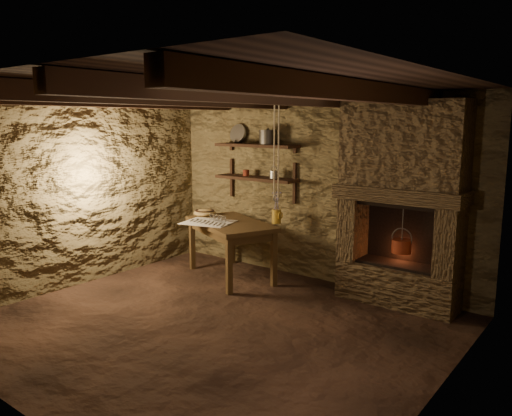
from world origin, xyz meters
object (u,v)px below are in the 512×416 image
Objects in this scene: work_table at (231,248)px; wooden_bowl at (205,213)px; stoneware_jug at (277,210)px; iron_stockpot at (268,138)px; red_pot at (402,245)px.

work_table is 4.90× the size of wooden_bowl.
work_table is 0.71m from wooden_bowl.
wooden_bowl is at bearing -178.94° from stoneware_jug.
red_pot is at bearing -3.52° from iron_stockpot.
red_pot reaches higher than work_table.
iron_stockpot reaches higher than stoneware_jug.
stoneware_jug is 1.34× the size of wooden_bowl.
wooden_bowl is 0.58× the size of red_pot.
wooden_bowl is 1.36× the size of iron_stockpot.
red_pot is at bearing 33.10° from work_table.
work_table is at bearing -11.31° from wooden_bowl.
iron_stockpot is (0.83, 0.37, 1.06)m from wooden_bowl.
iron_stockpot is 2.27m from red_pot.
red_pot is at bearing 5.19° from wooden_bowl.
iron_stockpot reaches higher than wooden_bowl.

